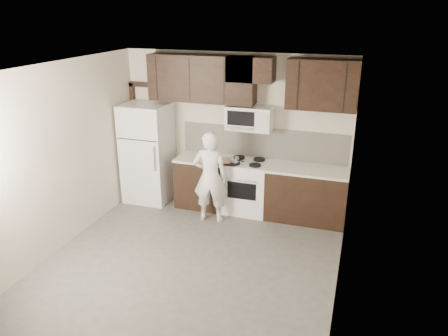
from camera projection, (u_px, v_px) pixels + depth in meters
The scene contains 14 objects.
floor at pixel (189, 265), 6.10m from camera, with size 4.50×4.50×0.00m, color #4B4846.
back_wall at pixel (235, 131), 7.64m from camera, with size 4.00×4.00×0.00m, color beige.
ceiling at pixel (182, 69), 5.16m from camera, with size 4.50×4.50×0.00m, color white.
counter_run at pixel (263, 189), 7.50m from camera, with size 2.95×0.64×0.91m.
stove at pixel (246, 186), 7.58m from camera, with size 0.76×0.66×0.94m.
backsplash at pixel (263, 143), 7.54m from camera, with size 2.90×0.02×0.54m, color beige.
upper_cabinets at pixel (245, 79), 7.10m from camera, with size 3.48×0.35×0.78m.
microwave at pixel (249, 118), 7.28m from camera, with size 0.76×0.42×0.40m.
refrigerator at pixel (148, 153), 7.92m from camera, with size 0.80×0.76×1.80m.
door_trim at pixel (137, 128), 8.19m from camera, with size 0.50×0.08×2.12m.
saucepan at pixel (234, 160), 7.33m from camera, with size 0.26×0.15×0.15m.
baking_tray at pixel (225, 162), 7.41m from camera, with size 0.44×0.33×0.02m, color black.
pizza at pixel (225, 160), 7.40m from camera, with size 0.30×0.30×0.02m, color #D0B28B.
person at pixel (210, 177), 7.14m from camera, with size 0.57×0.37×1.55m, color silver.
Camera 1 is at (2.08, -4.84, 3.40)m, focal length 35.00 mm.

